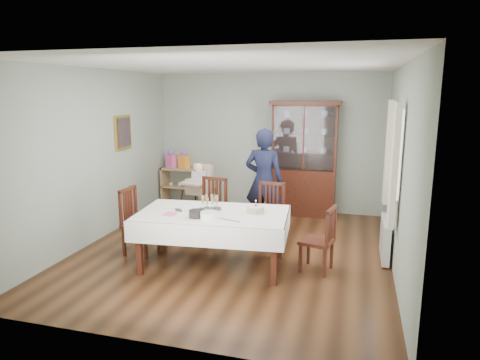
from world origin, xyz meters
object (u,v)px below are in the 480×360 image
at_px(woman, 264,181).
at_px(birthday_cake, 256,210).
at_px(dining_table, 213,239).
at_px(china_cabinet, 304,157).
at_px(chair_far_right, 268,227).
at_px(gift_bag_orange, 184,160).
at_px(chair_end_right, 318,252).
at_px(champagne_tray, 210,206).
at_px(chair_far_left, 210,223).
at_px(gift_bag_pink, 171,159).
at_px(high_chair, 199,202).
at_px(chair_end_left, 140,234).
at_px(sideboard, 183,186).

height_order(woman, birthday_cake, woman).
relative_size(dining_table, china_cabinet, 0.96).
xyz_separation_m(china_cabinet, woman, (-0.51, -1.26, -0.24)).
distance_m(chair_far_right, gift_bag_orange, 2.94).
bearing_deg(chair_end_right, woman, -130.21).
height_order(chair_far_right, champagne_tray, chair_far_right).
height_order(china_cabinet, chair_far_left, china_cabinet).
distance_m(gift_bag_pink, gift_bag_orange, 0.29).
bearing_deg(birthday_cake, woman, 98.08).
bearing_deg(high_chair, birthday_cake, -34.42).
bearing_deg(china_cabinet, chair_end_left, -127.25).
distance_m(china_cabinet, gift_bag_orange, 2.47).
distance_m(chair_far_right, birthday_cake, 1.02).
bearing_deg(high_chair, gift_bag_pink, 144.72).
distance_m(woman, champagne_tray, 1.55).
distance_m(dining_table, sideboard, 3.31).
bearing_deg(sideboard, chair_end_right, -41.29).
xyz_separation_m(sideboard, chair_end_left, (0.45, -2.71, -0.11)).
distance_m(sideboard, gift_bag_orange, 0.57).
bearing_deg(gift_bag_orange, chair_far_left, -57.51).
xyz_separation_m(chair_end_right, high_chair, (-2.20, 1.41, 0.18)).
distance_m(sideboard, gift_bag_pink, 0.62).
bearing_deg(gift_bag_orange, dining_table, -60.69).
distance_m(chair_end_right, gift_bag_orange, 4.05).
bearing_deg(chair_end_left, high_chair, -10.24).
bearing_deg(chair_far_right, gift_bag_pink, 146.74).
bearing_deg(china_cabinet, dining_table, -106.72).
xyz_separation_m(high_chair, gift_bag_orange, (-0.79, 1.23, 0.53)).
bearing_deg(gift_bag_pink, sideboard, 4.46).
bearing_deg(gift_bag_orange, high_chair, -57.26).
xyz_separation_m(china_cabinet, chair_far_left, (-1.23, -1.94, -0.82)).
relative_size(dining_table, chair_end_right, 2.37).
bearing_deg(chair_far_right, chair_end_left, -150.71).
bearing_deg(birthday_cake, gift_bag_orange, 128.31).
bearing_deg(chair_end_left, chair_end_right, -84.82).
distance_m(chair_far_right, chair_end_left, 1.94).
height_order(dining_table, chair_far_left, chair_far_left).
height_order(dining_table, china_cabinet, china_cabinet).
xyz_separation_m(chair_far_right, birthday_cake, (0.00, -0.88, 0.52)).
bearing_deg(birthday_cake, champagne_tray, -179.37).
bearing_deg(chair_far_right, china_cabinet, 84.80).
relative_size(chair_far_right, gift_bag_orange, 2.58).
xyz_separation_m(chair_far_left, woman, (0.72, 0.68, 0.58)).
xyz_separation_m(chair_far_left, champagne_tray, (0.29, -0.81, 0.52)).
height_order(chair_far_left, chair_far_right, chair_far_left).
distance_m(sideboard, woman, 2.42).
xyz_separation_m(chair_end_left, gift_bag_pink, (-0.71, 2.69, 0.67)).
height_order(woman, gift_bag_orange, woman).
xyz_separation_m(chair_end_left, chair_end_right, (2.57, 0.06, -0.03)).
bearing_deg(birthday_cake, chair_end_left, 178.29).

